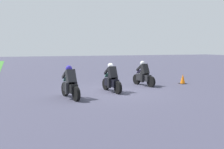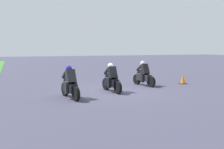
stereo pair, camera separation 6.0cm
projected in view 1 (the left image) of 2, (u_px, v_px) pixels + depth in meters
The scene contains 5 objects.
ground_plane at pixel (114, 92), 13.41m from camera, with size 120.00×120.00×0.00m, color #403F53.
rider_lane_a at pixel (144, 76), 15.48m from camera, with size 2.04×0.61×1.51m.
rider_lane_b at pixel (112, 80), 13.29m from camera, with size 2.04×0.56×1.51m.
rider_lane_c at pixel (70, 85), 11.54m from camera, with size 2.04×0.60×1.51m.
traffic_cone at pixel (183, 79), 16.33m from camera, with size 0.40×0.40×0.65m.
Camera 1 is at (-12.24, 5.05, 2.29)m, focal length 40.81 mm.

